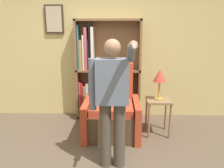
% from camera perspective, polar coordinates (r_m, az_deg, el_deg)
% --- Properties ---
extents(wall_back, '(8.00, 0.11, 2.80)m').
position_cam_1_polar(wall_back, '(4.45, -3.51, 9.41)').
color(wall_back, tan).
rests_on(wall_back, ground_plane).
extents(bookcase, '(1.27, 0.28, 1.95)m').
position_cam_1_polar(bookcase, '(4.35, -3.27, 3.07)').
color(bookcase, brown).
rests_on(bookcase, ground_plane).
extents(armchair, '(0.92, 0.87, 1.19)m').
position_cam_1_polar(armchair, '(3.76, -0.03, -7.50)').
color(armchair, '#4C3823').
rests_on(armchair, ground_plane).
extents(person_standing, '(0.55, 0.78, 1.64)m').
position_cam_1_polar(person_standing, '(2.67, 0.05, -3.62)').
color(person_standing, '#473D33').
rests_on(person_standing, ground_plane).
extents(side_table, '(0.40, 0.40, 0.62)m').
position_cam_1_polar(side_table, '(3.78, 11.98, -5.73)').
color(side_table, '#846647').
rests_on(side_table, ground_plane).
extents(table_lamp, '(0.21, 0.21, 0.51)m').
position_cam_1_polar(table_lamp, '(3.65, 12.36, 1.78)').
color(table_lamp, gold).
rests_on(table_lamp, side_table).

